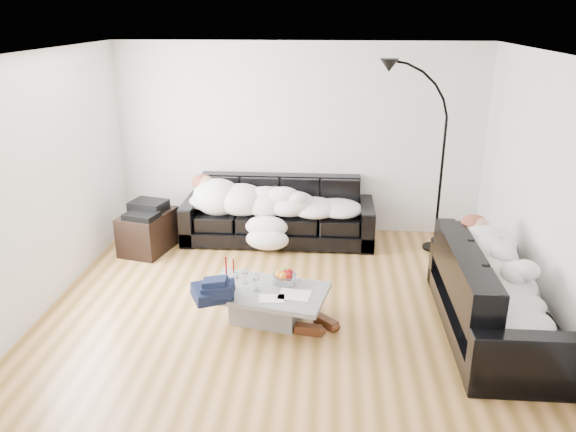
# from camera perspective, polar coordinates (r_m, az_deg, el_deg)

# --- Properties ---
(ground) EXTENTS (5.00, 5.00, 0.00)m
(ground) POSITION_cam_1_polar(r_m,az_deg,el_deg) (6.09, -0.22, -8.96)
(ground) COLOR olive
(ground) RESTS_ON ground
(wall_back) EXTENTS (5.00, 0.02, 2.60)m
(wall_back) POSITION_cam_1_polar(r_m,az_deg,el_deg) (7.74, 1.11, 7.76)
(wall_back) COLOR silver
(wall_back) RESTS_ON ground
(wall_left) EXTENTS (0.02, 4.50, 2.60)m
(wall_left) POSITION_cam_1_polar(r_m,az_deg,el_deg) (6.28, -23.65, 3.09)
(wall_left) COLOR silver
(wall_left) RESTS_ON ground
(wall_right) EXTENTS (0.02, 4.50, 2.60)m
(wall_right) POSITION_cam_1_polar(r_m,az_deg,el_deg) (5.93, 24.64, 2.00)
(wall_right) COLOR silver
(wall_right) RESTS_ON ground
(ceiling) EXTENTS (5.00, 5.00, 0.00)m
(ceiling) POSITION_cam_1_polar(r_m,az_deg,el_deg) (5.33, -0.26, 16.26)
(ceiling) COLOR white
(ceiling) RESTS_ON ground
(sofa_back) EXTENTS (2.55, 0.88, 0.83)m
(sofa_back) POSITION_cam_1_polar(r_m,az_deg,el_deg) (7.57, -0.98, 0.50)
(sofa_back) COLOR black
(sofa_back) RESTS_ON ground
(sofa_right) EXTENTS (0.90, 2.10, 0.85)m
(sofa_right) POSITION_cam_1_polar(r_m,az_deg,el_deg) (5.76, 20.32, -7.33)
(sofa_right) COLOR black
(sofa_right) RESTS_ON ground
(sleeper_back) EXTENTS (2.16, 0.75, 0.43)m
(sleeper_back) POSITION_cam_1_polar(r_m,az_deg,el_deg) (7.45, -1.03, 1.95)
(sleeper_back) COLOR white
(sleeper_back) RESTS_ON sofa_back
(sleeper_right) EXTENTS (0.76, 1.80, 0.44)m
(sleeper_right) POSITION_cam_1_polar(r_m,az_deg,el_deg) (5.67, 20.58, -5.40)
(sleeper_right) COLOR white
(sleeper_right) RESTS_ON sofa_right
(teal_cushion) EXTENTS (0.42, 0.38, 0.20)m
(teal_cushion) POSITION_cam_1_polar(r_m,az_deg,el_deg) (6.20, 18.59, -2.16)
(teal_cushion) COLOR #0C4457
(teal_cushion) RESTS_ON sofa_right
(coffee_table) EXTENTS (1.31, 0.93, 0.35)m
(coffee_table) POSITION_cam_1_polar(r_m,az_deg,el_deg) (5.72, -2.27, -9.04)
(coffee_table) COLOR #939699
(coffee_table) RESTS_ON ground
(fruit_bowl) EXTENTS (0.28, 0.28, 0.15)m
(fruit_bowl) POSITION_cam_1_polar(r_m,az_deg,el_deg) (5.73, -0.32, -6.15)
(fruit_bowl) COLOR white
(fruit_bowl) RESTS_ON coffee_table
(wine_glass_a) EXTENTS (0.09, 0.09, 0.17)m
(wine_glass_a) POSITION_cam_1_polar(r_m,az_deg,el_deg) (5.73, -4.37, -6.07)
(wine_glass_a) COLOR white
(wine_glass_a) RESTS_ON coffee_table
(wine_glass_b) EXTENTS (0.08, 0.08, 0.17)m
(wine_glass_b) POSITION_cam_1_polar(r_m,az_deg,el_deg) (5.64, -5.32, -6.54)
(wine_glass_b) COLOR white
(wine_glass_b) RESTS_ON coffee_table
(wine_glass_c) EXTENTS (0.10, 0.10, 0.19)m
(wine_glass_c) POSITION_cam_1_polar(r_m,az_deg,el_deg) (5.58, -3.21, -6.74)
(wine_glass_c) COLOR white
(wine_glass_c) RESTS_ON coffee_table
(candle_left) EXTENTS (0.05, 0.05, 0.24)m
(candle_left) POSITION_cam_1_polar(r_m,az_deg,el_deg) (5.84, -6.31, -5.24)
(candle_left) COLOR maroon
(candle_left) RESTS_ON coffee_table
(candle_right) EXTENTS (0.04, 0.04, 0.21)m
(candle_right) POSITION_cam_1_polar(r_m,az_deg,el_deg) (5.84, -5.55, -5.37)
(candle_right) COLOR maroon
(candle_right) RESTS_ON coffee_table
(newspaper_a) EXTENTS (0.34, 0.28, 0.01)m
(newspaper_a) POSITION_cam_1_polar(r_m,az_deg,el_deg) (5.53, 0.66, -7.99)
(newspaper_a) COLOR silver
(newspaper_a) RESTS_ON coffee_table
(newspaper_b) EXTENTS (0.26, 0.19, 0.01)m
(newspaper_b) POSITION_cam_1_polar(r_m,az_deg,el_deg) (5.46, -1.66, -8.35)
(newspaper_b) COLOR silver
(newspaper_b) RESTS_ON coffee_table
(navy_jacket) EXTENTS (0.45, 0.40, 0.19)m
(navy_jacket) POSITION_cam_1_polar(r_m,az_deg,el_deg) (5.43, -7.58, -6.73)
(navy_jacket) COLOR black
(navy_jacket) RESTS_ON coffee_table
(shoes) EXTENTS (0.53, 0.46, 0.10)m
(shoes) POSITION_cam_1_polar(r_m,az_deg,el_deg) (5.62, 2.93, -11.06)
(shoes) COLOR #472311
(shoes) RESTS_ON ground
(av_cabinet) EXTENTS (0.68, 0.85, 0.51)m
(av_cabinet) POSITION_cam_1_polar(r_m,az_deg,el_deg) (7.52, -14.00, -1.55)
(av_cabinet) COLOR black
(av_cabinet) RESTS_ON ground
(stereo) EXTENTS (0.51, 0.44, 0.13)m
(stereo) POSITION_cam_1_polar(r_m,az_deg,el_deg) (7.41, -14.21, 0.77)
(stereo) COLOR black
(stereo) RESTS_ON av_cabinet
(floor_lamp) EXTENTS (0.80, 0.38, 2.14)m
(floor_lamp) POSITION_cam_1_polar(r_m,az_deg,el_deg) (7.35, 15.34, 4.49)
(floor_lamp) COLOR black
(floor_lamp) RESTS_ON ground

